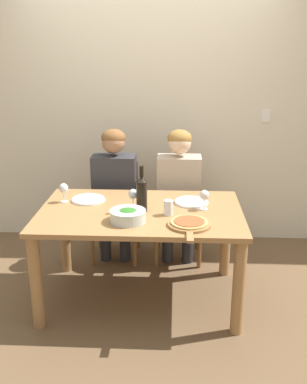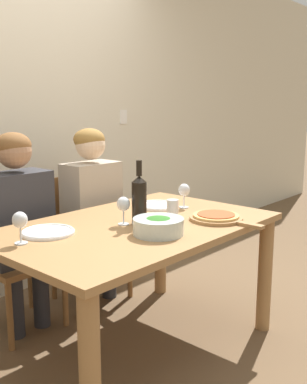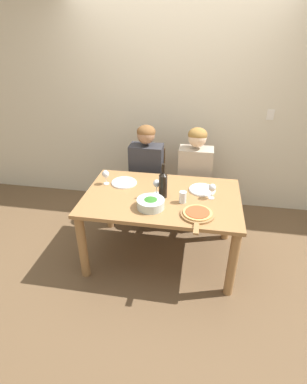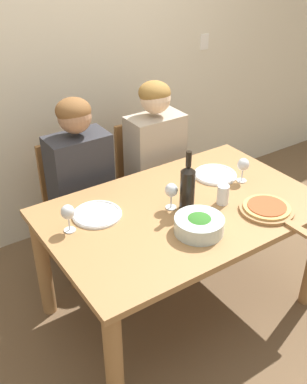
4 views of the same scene
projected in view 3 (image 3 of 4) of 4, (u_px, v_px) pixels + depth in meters
The scene contains 16 objects.
ground_plane at pixel (161, 254), 3.23m from camera, with size 40.00×40.00×0.00m, color brown.
back_wall at pixel (177, 102), 3.63m from camera, with size 10.00×0.06×2.70m.
dining_table at pixel (162, 206), 2.94m from camera, with size 1.49×0.95×0.73m.
chair_left at pixel (148, 181), 3.72m from camera, with size 0.42×0.42×0.86m.
chair_right at pixel (194, 185), 3.63m from camera, with size 0.42×0.42×0.86m.
person_woman at pixel (146, 166), 3.50m from camera, with size 0.47×0.51×1.20m.
person_man at pixel (195, 170), 3.42m from camera, with size 0.47×0.51×1.20m.
wine_bottle at pixel (163, 184), 2.79m from camera, with size 0.08×0.08×0.34m.
broccoli_bowl at pixel (151, 203), 2.68m from camera, with size 0.25×0.25×0.09m.
dinner_plate_left at pixel (124, 182), 3.10m from camera, with size 0.26×0.26×0.02m.
dinner_plate_right at pixel (202, 190), 2.97m from camera, with size 0.26×0.26×0.02m.
pizza_on_board at pixel (197, 214), 2.57m from camera, with size 0.29×0.43×0.04m.
wine_glass_left at pixel (106, 175), 3.04m from camera, with size 0.07×0.07×0.15m.
wine_glass_right at pixel (212, 188), 2.79m from camera, with size 0.07×0.07×0.15m.
wine_glass_centre at pixel (157, 184), 2.86m from camera, with size 0.07×0.07×0.15m.
water_tumbler at pixel (183, 197), 2.75m from camera, with size 0.07×0.07×0.11m.
Camera 3 is at (0.34, -2.47, 2.17)m, focal length 28.00 mm.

